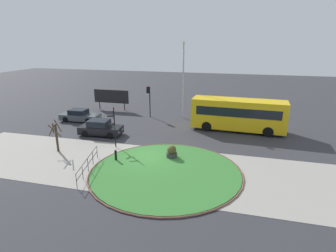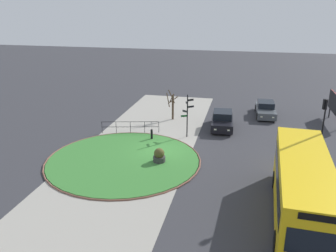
% 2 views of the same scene
% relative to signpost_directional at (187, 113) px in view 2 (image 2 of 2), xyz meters
% --- Properties ---
extents(ground, '(120.00, 120.00, 0.00)m').
position_rel_signpost_directional_xyz_m(ground, '(3.36, -1.21, -2.02)').
color(ground, '#333338').
extents(sidewalk_paving, '(32.00, 8.08, 0.02)m').
position_rel_signpost_directional_xyz_m(sidewalk_paving, '(3.36, -3.17, -2.01)').
color(sidewalk_paving, '#9E998E').
rests_on(sidewalk_paving, ground).
extents(grass_island, '(10.47, 10.47, 0.10)m').
position_rel_signpost_directional_xyz_m(grass_island, '(5.51, -3.53, -1.97)').
color(grass_island, '#387A33').
rests_on(grass_island, ground).
extents(grass_kerb_ring, '(10.78, 10.78, 0.11)m').
position_rel_signpost_directional_xyz_m(grass_kerb_ring, '(5.51, -3.53, -1.96)').
color(grass_kerb_ring, brown).
rests_on(grass_kerb_ring, ground).
extents(signpost_directional, '(0.82, 0.96, 3.56)m').
position_rel_signpost_directional_xyz_m(signpost_directional, '(0.00, 0.00, 0.00)').
color(signpost_directional, black).
rests_on(signpost_directional, ground).
extents(bollard_foreground, '(0.18, 0.18, 0.92)m').
position_rel_signpost_directional_xyz_m(bollard_foreground, '(1.29, -2.64, -1.55)').
color(bollard_foreground, black).
rests_on(bollard_foreground, ground).
extents(railing_grass_edge, '(1.14, 4.68, 1.01)m').
position_rel_signpost_directional_xyz_m(railing_grass_edge, '(0.17, -4.79, -1.36)').
color(railing_grass_edge, black).
rests_on(railing_grass_edge, ground).
extents(bus_yellow, '(9.38, 2.88, 3.24)m').
position_rel_signpost_directional_xyz_m(bus_yellow, '(10.12, 7.47, -0.28)').
color(bus_yellow, yellow).
rests_on(bus_yellow, ground).
extents(car_near_lane, '(4.54, 1.92, 1.38)m').
position_rel_signpost_directional_xyz_m(car_near_lane, '(-7.40, 6.47, -1.39)').
color(car_near_lane, '#474C51').
rests_on(car_near_lane, ground).
extents(car_far_lane, '(4.21, 2.03, 1.51)m').
position_rel_signpost_directional_xyz_m(car_far_lane, '(-2.78, 2.65, -1.33)').
color(car_far_lane, black).
rests_on(car_far_lane, ground).
extents(traffic_light_near, '(0.49, 0.31, 3.68)m').
position_rel_signpost_directional_xyz_m(traffic_light_near, '(-0.34, 10.26, 0.68)').
color(traffic_light_near, black).
rests_on(traffic_light_near, ground).
extents(billboard_left, '(4.88, 0.19, 2.67)m').
position_rel_signpost_directional_xyz_m(billboard_left, '(-6.26, 12.42, -0.25)').
color(billboard_left, black).
rests_on(billboard_left, ground).
extents(planter_near_signpost, '(0.84, 0.84, 1.06)m').
position_rel_signpost_directional_xyz_m(planter_near_signpost, '(5.31, -1.01, -1.54)').
color(planter_near_signpost, '#383838').
rests_on(planter_near_signpost, ground).
extents(street_tree_bare, '(1.13, 1.08, 2.89)m').
position_rel_signpost_directional_xyz_m(street_tree_bare, '(-4.21, -2.12, -0.59)').
color(street_tree_bare, '#423323').
rests_on(street_tree_bare, ground).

